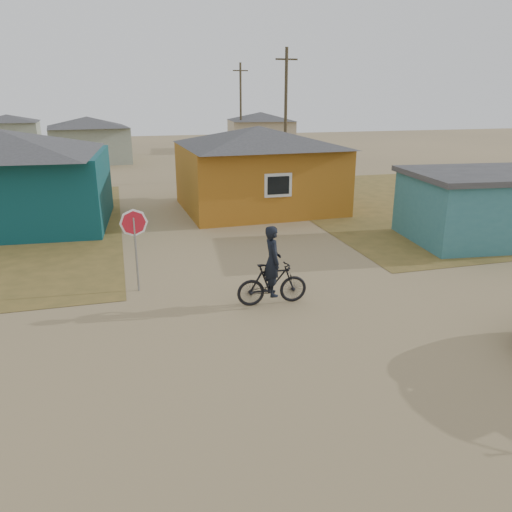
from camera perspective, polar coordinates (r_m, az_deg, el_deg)
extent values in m
plane|color=#988057|center=(11.05, 7.56, -10.85)|extent=(120.00, 120.00, 0.00)
cube|color=olive|center=(28.76, 23.66, 5.92)|extent=(20.00, 18.00, 0.00)
cube|color=#0B3B40|center=(23.14, -26.76, 6.66)|extent=(8.40, 6.54, 3.00)
cube|color=#A46319|center=(24.04, 0.30, 8.95)|extent=(7.21, 6.24, 3.00)
pyramid|color=#343436|center=(23.81, 0.31, 13.58)|extent=(7.72, 6.76, 0.90)
cube|color=silver|center=(21.16, 2.54, 8.08)|extent=(1.20, 0.06, 1.00)
cube|color=black|center=(21.13, 2.57, 8.07)|extent=(0.95, 0.04, 0.75)
cube|color=#37747A|center=(20.80, 25.32, 4.93)|extent=(6.39, 4.61, 2.40)
cube|color=#343436|center=(20.59, 25.81, 8.44)|extent=(6.71, 4.93, 0.20)
cube|color=gray|center=(43.09, -18.50, 11.96)|extent=(6.49, 5.60, 2.80)
pyramid|color=#343436|center=(42.96, -18.74, 14.34)|extent=(7.04, 6.15, 0.80)
cube|color=tan|center=(50.95, 0.54, 13.66)|extent=(6.41, 5.50, 2.80)
pyramid|color=#343436|center=(50.84, 0.54, 15.69)|extent=(6.95, 6.05, 0.80)
cube|color=gray|center=(55.92, -26.36, 12.19)|extent=(5.75, 5.28, 2.70)
pyramid|color=#343436|center=(55.82, -26.61, 13.92)|extent=(6.28, 5.81, 0.70)
cylinder|color=#433A28|center=(32.59, 3.40, 15.73)|extent=(0.20, 0.20, 8.00)
cube|color=#433A28|center=(32.63, 3.52, 21.53)|extent=(1.40, 0.10, 0.10)
cylinder|color=#433A28|center=(48.25, -1.75, 16.50)|extent=(0.20, 0.20, 8.00)
cube|color=#433A28|center=(48.27, -1.79, 20.42)|extent=(1.40, 0.10, 0.10)
cylinder|color=gray|center=(14.20, -13.53, 0.13)|extent=(0.06, 0.06, 2.12)
imported|color=black|center=(13.09, 1.86, -3.19)|extent=(1.90, 0.59, 1.13)
imported|color=black|center=(12.87, 1.89, -0.56)|extent=(0.47, 0.69, 1.86)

